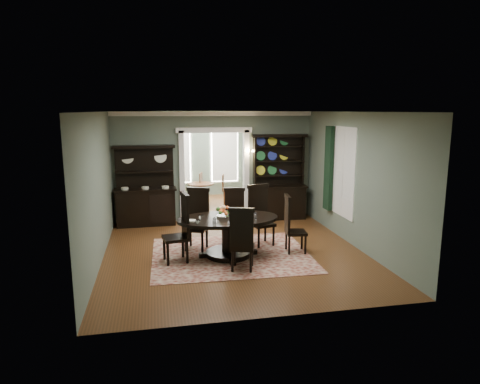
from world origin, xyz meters
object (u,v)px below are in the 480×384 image
object	(u,v)px
welsh_dresser	(279,188)
parlor_table	(201,192)
dining_table	(228,229)
sideboard	(146,197)

from	to	relation	value
welsh_dresser	parlor_table	bearing A→B (deg)	141.99
dining_table	welsh_dresser	size ratio (longest dim) A/B	0.92
welsh_dresser	parlor_table	xyz separation A→B (m)	(-2.02, 1.86, -0.37)
sideboard	welsh_dresser	xyz separation A→B (m)	(3.69, -0.01, 0.12)
sideboard	welsh_dresser	size ratio (longest dim) A/B	0.89
dining_table	sideboard	size ratio (longest dim) A/B	1.03
welsh_dresser	sideboard	bearing A→B (deg)	-175.56
dining_table	welsh_dresser	xyz separation A→B (m)	(1.97, 2.94, 0.28)
dining_table	parlor_table	size ratio (longest dim) A/B	2.67
dining_table	welsh_dresser	distance (m)	3.55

